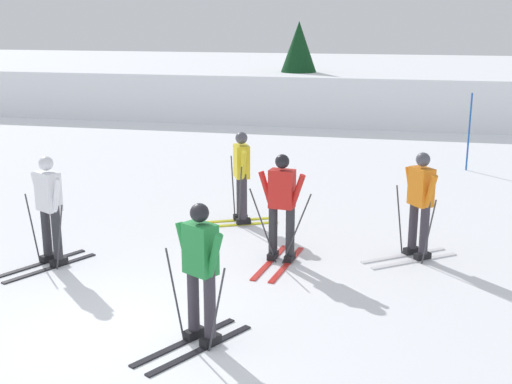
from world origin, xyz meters
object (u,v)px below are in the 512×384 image
skier_orange (420,202)px  skier_yellow (241,175)px  skier_green (200,270)px  skier_white (49,207)px  conifer_far_left (299,61)px  trail_marker_pole (469,132)px  skier_red (282,205)px

skier_orange → skier_yellow: (-3.17, 1.20, 0.00)m
skier_orange → skier_green: 4.30m
skier_orange → skier_white: same height
skier_white → conifer_far_left: conifer_far_left is taller
conifer_far_left → trail_marker_pole: bearing=-54.5°
skier_yellow → conifer_far_left: 13.17m
skier_orange → skier_yellow: bearing=159.2°
skier_white → skier_yellow: (2.35, 2.72, 0.00)m
skier_red → skier_orange: bearing=16.3°
skier_orange → skier_red: 2.17m
skier_red → skier_white: bearing=-165.2°
skier_yellow → trail_marker_pole: 7.03m
skier_white → trail_marker_pole: trail_marker_pole is taller
skier_orange → conifer_far_left: (-4.18, 14.28, 1.18)m
conifer_far_left → skier_white: bearing=-94.8°
skier_white → conifer_far_left: (1.34, 15.79, 1.18)m
skier_orange → trail_marker_pole: (1.27, 6.65, 0.04)m
skier_red → skier_white: 3.55m
skier_green → conifer_far_left: bearing=95.4°
skier_yellow → skier_red: bearing=-59.1°
skier_green → skier_yellow: (-0.66, 4.70, 0.00)m
skier_red → conifer_far_left: (-2.10, 14.89, 1.18)m
skier_green → skier_red: (0.43, 2.89, -0.00)m
skier_red → conifer_far_left: bearing=98.0°
conifer_far_left → skier_green: bearing=-84.6°
skier_orange → skier_white: size_ratio=1.00×
skier_orange → skier_green: size_ratio=1.00×
skier_green → conifer_far_left: size_ratio=0.49×
skier_white → skier_green: bearing=-33.4°
trail_marker_pole → skier_red: bearing=-114.8°
skier_red → conifer_far_left: conifer_far_left is taller
skier_red → skier_white: (-3.44, -0.91, -0.00)m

